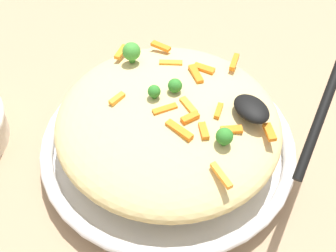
{
  "coord_description": "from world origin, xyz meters",
  "views": [
    {
      "loc": [
        -0.36,
        0.23,
        0.55
      ],
      "look_at": [
        0.0,
        0.0,
        0.07
      ],
      "focal_mm": 48.25,
      "sensor_mm": 36.0,
      "label": 1
    }
  ],
  "objects": [
    {
      "name": "ground_plane",
      "position": [
        0.0,
        0.0,
        0.0
      ],
      "size": [
        2.4,
        2.4,
        0.0
      ],
      "primitive_type": "plane",
      "color": "#9E7F60"
    },
    {
      "name": "serving_bowl",
      "position": [
        0.0,
        0.0,
        0.02
      ],
      "size": [
        0.38,
        0.38,
        0.04
      ],
      "color": "silver",
      "rests_on": "ground_plane"
    },
    {
      "name": "pasta_mound",
      "position": [
        0.0,
        0.0,
        0.08
      ],
      "size": [
        0.32,
        0.32,
        0.08
      ],
      "primitive_type": "ellipsoid",
      "color": "#D1BA7A",
      "rests_on": "serving_bowl"
    },
    {
      "name": "carrot_piece_0",
      "position": [
        -0.02,
        -0.02,
        0.12
      ],
      "size": [
        0.03,
        0.01,
        0.01
      ],
      "primitive_type": "cube",
      "rotation": [
        0.0,
        0.0,
        6.25
      ],
      "color": "orange",
      "rests_on": "pasta_mound"
    },
    {
      "name": "carrot_piece_1",
      "position": [
        -0.08,
        -0.05,
        0.11
      ],
      "size": [
        0.02,
        0.03,
        0.01
      ],
      "primitive_type": "cube",
      "rotation": [
        0.0,
        0.0,
        4.24
      ],
      "color": "orange",
      "rests_on": "pasta_mound"
    },
    {
      "name": "carrot_piece_2",
      "position": [
        -0.01,
        0.01,
        0.12
      ],
      "size": [
        0.01,
        0.03,
        0.01
      ],
      "primitive_type": "cube",
      "rotation": [
        0.0,
        0.0,
        1.42
      ],
      "color": "orange",
      "rests_on": "pasta_mound"
    },
    {
      "name": "carrot_piece_3",
      "position": [
        0.14,
        0.0,
        0.11
      ],
      "size": [
        0.03,
        0.03,
        0.01
      ],
      "primitive_type": "cube",
      "rotation": [
        0.0,
        0.0,
        2.22
      ],
      "color": "orange",
      "rests_on": "pasta_mound"
    },
    {
      "name": "carrot_piece_4",
      "position": [
        0.03,
        -0.07,
        0.11
      ],
      "size": [
        0.04,
        0.02,
        0.01
      ],
      "primitive_type": "cube",
      "rotation": [
        0.0,
        0.0,
        2.9
      ],
      "color": "orange",
      "rests_on": "pasta_mound"
    },
    {
      "name": "carrot_piece_5",
      "position": [
        0.04,
        0.05,
        0.12
      ],
      "size": [
        0.01,
        0.03,
        0.01
      ],
      "primitive_type": "cube",
      "rotation": [
        0.0,
        0.0,
        1.87
      ],
      "color": "orange",
      "rests_on": "pasta_mound"
    },
    {
      "name": "carrot_piece_6",
      "position": [
        -0.05,
        0.01,
        0.12
      ],
      "size": [
        0.04,
        0.02,
        0.01
      ],
      "primitive_type": "cube",
      "rotation": [
        0.0,
        0.0,
        3.41
      ],
      "color": "orange",
      "rests_on": "pasta_mound"
    },
    {
      "name": "carrot_piece_7",
      "position": [
        0.04,
        -0.08,
        0.11
      ],
      "size": [
        0.03,
        0.03,
        0.01
      ],
      "primitive_type": "cube",
      "rotation": [
        0.0,
        0.0,
        3.69
      ],
      "color": "orange",
      "rests_on": "pasta_mound"
    },
    {
      "name": "carrot_piece_8",
      "position": [
        -0.11,
        -0.09,
        0.11
      ],
      "size": [
        0.03,
        0.02,
        0.01
      ],
      "primitive_type": "cube",
      "rotation": [
        0.0,
        0.0,
        5.9
      ],
      "color": "orange",
      "rests_on": "pasta_mound"
    },
    {
      "name": "carrot_piece_9",
      "position": [
        -0.13,
        0.01,
        0.11
      ],
      "size": [
        0.04,
        0.01,
        0.01
      ],
      "primitive_type": "cube",
      "rotation": [
        0.0,
        0.0,
        3.08
      ],
      "color": "orange",
      "rests_on": "pasta_mound"
    },
    {
      "name": "carrot_piece_10",
      "position": [
        0.02,
        -0.13,
        0.11
      ],
      "size": [
        0.03,
        0.03,
        0.01
      ],
      "primitive_type": "cube",
      "rotation": [
        0.0,
        0.0,
        5.41
      ],
      "color": "orange",
      "rests_on": "pasta_mound"
    },
    {
      "name": "carrot_piece_11",
      "position": [
        0.07,
        -0.05,
        0.11
      ],
      "size": [
        0.03,
        0.03,
        0.01
      ],
      "primitive_type": "cube",
      "rotation": [
        0.0,
        0.0,
        4.11
      ],
      "color": "orange",
      "rests_on": "pasta_mound"
    },
    {
      "name": "carrot_piece_12",
      "position": [
        -0.07,
        -0.01,
        0.11
      ],
      "size": [
        0.03,
        0.02,
        0.01
      ],
      "primitive_type": "cube",
      "rotation": [
        0.0,
        0.0,
        2.75
      ],
      "color": "orange",
      "rests_on": "pasta_mound"
    },
    {
      "name": "carrot_piece_13",
      "position": [
        -0.05,
        -0.05,
        0.11
      ],
      "size": [
        0.02,
        0.02,
        0.01
      ],
      "primitive_type": "cube",
      "rotation": [
        0.0,
        0.0,
        5.42
      ],
      "color": "orange",
      "rests_on": "pasta_mound"
    },
    {
      "name": "carrot_piece_14",
      "position": [
        0.11,
        -0.06,
        0.11
      ],
      "size": [
        0.03,
        0.02,
        0.01
      ],
      "primitive_type": "cube",
      "rotation": [
        0.0,
        0.0,
        3.58
      ],
      "color": "orange",
      "rests_on": "pasta_mound"
    },
    {
      "name": "carrot_piece_15",
      "position": [
        -0.04,
        -0.01,
        0.12
      ],
      "size": [
        0.01,
        0.02,
        0.01
      ],
      "primitive_type": "cube",
      "rotation": [
        0.0,
        0.0,
        4.71
      ],
      "color": "orange",
      "rests_on": "pasta_mound"
    },
    {
      "name": "broccoli_floret_0",
      "position": [
        0.11,
        -0.01,
        0.13
      ],
      "size": [
        0.03,
        0.03,
        0.03
      ],
      "color": "#377928",
      "rests_on": "pasta_mound"
    },
    {
      "name": "broccoli_floret_1",
      "position": [
        0.02,
        0.01,
        0.13
      ],
      "size": [
        0.02,
        0.02,
        0.02
      ],
      "color": "#296820",
      "rests_on": "pasta_mound"
    },
    {
      "name": "broccoli_floret_2",
      "position": [
        0.01,
        -0.02,
        0.13
      ],
      "size": [
        0.02,
        0.02,
        0.02
      ],
      "color": "#296820",
      "rests_on": "pasta_mound"
    },
    {
      "name": "broccoli_floret_3",
      "position": [
        -0.09,
        -0.03,
        0.12
      ],
      "size": [
        0.02,
        0.02,
        0.03
      ],
      "color": "#296820",
      "rests_on": "pasta_mound"
    },
    {
      "name": "serving_spoon",
      "position": [
        -0.1,
        -0.1,
        0.14
      ],
      "size": [
        0.15,
        0.15,
        0.1
      ],
      "color": "black",
      "rests_on": "pasta_mound"
    }
  ]
}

